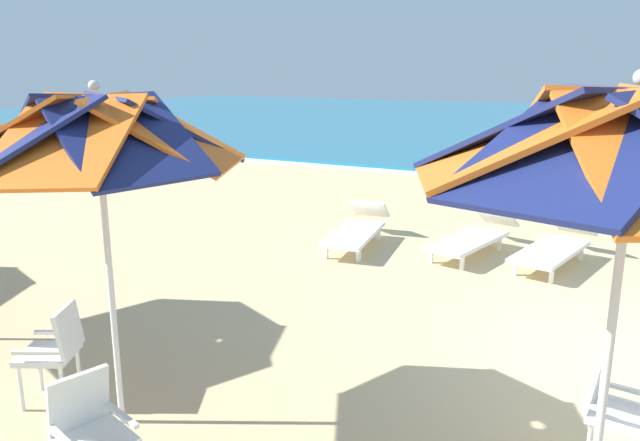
{
  "coord_description": "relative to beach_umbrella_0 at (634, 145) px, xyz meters",
  "views": [
    {
      "loc": [
        -0.31,
        -6.4,
        2.83
      ],
      "look_at": [
        -3.74,
        0.22,
        1.0
      ],
      "focal_mm": 34.87,
      "sensor_mm": 36.0,
      "label": 1
    }
  ],
  "objects": [
    {
      "name": "beach_umbrella_1",
      "position": [
        -3.52,
        -0.15,
        -0.11
      ],
      "size": [
        2.19,
        2.19,
        2.75
      ],
      "color": "silver",
      "rests_on": "ground"
    },
    {
      "name": "sun_lounger_2",
      "position": [
        -2.14,
        5.94,
        -2.18
      ],
      "size": [
        1.07,
        2.23,
        0.62
      ],
      "color": "white",
      "rests_on": "ground"
    },
    {
      "name": "plastic_chair_0",
      "position": [
        0.07,
        1.03,
        -1.96
      ],
      "size": [
        0.53,
        0.5,
        0.87
      ],
      "color": "white",
      "rests_on": "ground"
    },
    {
      "name": "plastic_chair_2",
      "position": [
        -4.25,
        -0.15,
        -1.96
      ],
      "size": [
        0.61,
        0.59,
        0.87
      ],
      "color": "white",
      "rests_on": "ground"
    },
    {
      "name": "beach_umbrella_0",
      "position": [
        0.0,
        0.0,
        0.0
      ],
      "size": [
        2.29,
        2.29,
        2.83
      ],
      "color": "silver",
      "rests_on": "ground"
    },
    {
      "name": "plastic_chair_1",
      "position": [
        -3.01,
        -0.91,
        -1.96
      ],
      "size": [
        0.58,
        0.55,
        0.87
      ],
      "color": "white",
      "rests_on": "ground"
    },
    {
      "name": "sun_lounger_1",
      "position": [
        -0.93,
        5.94,
        -2.18
      ],
      "size": [
        1.05,
        2.23,
        0.62
      ],
      "color": "white",
      "rests_on": "ground"
    },
    {
      "name": "sun_lounger_3",
      "position": [
        -3.93,
        5.51,
        -2.18
      ],
      "size": [
        0.94,
        2.21,
        0.62
      ],
      "color": "white",
      "rests_on": "ground"
    },
    {
      "name": "beachgoer_seated",
      "position": [
        -0.84,
        10.78,
        -2.17
      ],
      "size": [
        0.3,
        0.93,
        0.92
      ],
      "color": "#2D4CA5",
      "rests_on": "ground"
    }
  ]
}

